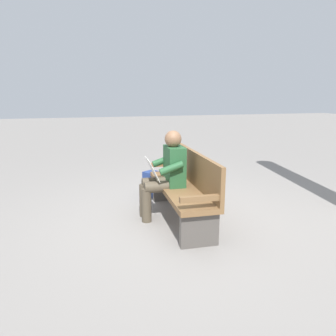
% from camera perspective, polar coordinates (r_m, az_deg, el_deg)
% --- Properties ---
extents(ground_plane, '(40.00, 40.00, 0.00)m').
position_cam_1_polar(ground_plane, '(4.30, 2.17, -9.16)').
color(ground_plane, gray).
extents(bench_near, '(1.82, 0.56, 0.90)m').
position_cam_1_polar(bench_near, '(4.17, 3.16, -3.23)').
color(bench_near, brown).
rests_on(bench_near, ground).
extents(person_seated, '(0.58, 0.59, 1.18)m').
position_cam_1_polar(person_seated, '(4.18, -0.33, -0.77)').
color(person_seated, '#23512D').
rests_on(person_seated, ground).
extents(backpack, '(0.40, 0.37, 0.40)m').
position_cam_1_polar(backpack, '(5.17, -2.55, -2.97)').
color(backpack, navy).
rests_on(backpack, ground).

